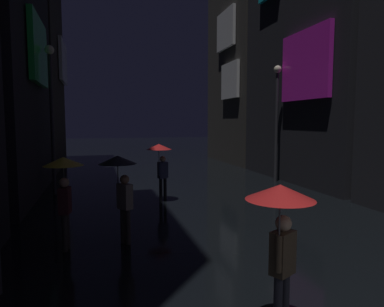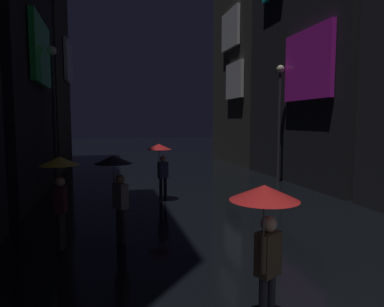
{
  "view_description": "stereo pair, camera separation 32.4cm",
  "coord_description": "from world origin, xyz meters",
  "px_view_note": "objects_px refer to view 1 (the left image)",
  "views": [
    {
      "loc": [
        -3.3,
        -1.54,
        2.93
      ],
      "look_at": [
        0.0,
        10.33,
        1.77
      ],
      "focal_mm": 32.0,
      "sensor_mm": 36.0,
      "label": 1
    },
    {
      "loc": [
        -2.99,
        -1.63,
        2.93
      ],
      "look_at": [
        0.0,
        10.33,
        1.77
      ],
      "focal_mm": 32.0,
      "sensor_mm": 36.0,
      "label": 2
    }
  ],
  "objects_px": {
    "pedestrian_near_crossing_red": "(160,156)",
    "streetlamp_left_far": "(51,103)",
    "pedestrian_midstreet_left_red": "(281,218)",
    "pedestrian_midstreet_centre_black": "(120,175)",
    "streetlamp_right_far": "(277,110)",
    "pedestrian_far_right_yellow": "(64,177)"
  },
  "relations": [
    {
      "from": "pedestrian_midstreet_left_red",
      "to": "pedestrian_near_crossing_red",
      "type": "bearing_deg",
      "value": 90.76
    },
    {
      "from": "pedestrian_midstreet_centre_black",
      "to": "streetlamp_right_far",
      "type": "height_order",
      "value": "streetlamp_right_far"
    },
    {
      "from": "pedestrian_near_crossing_red",
      "to": "streetlamp_left_far",
      "type": "height_order",
      "value": "streetlamp_left_far"
    },
    {
      "from": "pedestrian_midstreet_left_red",
      "to": "streetlamp_left_far",
      "type": "height_order",
      "value": "streetlamp_left_far"
    },
    {
      "from": "pedestrian_far_right_yellow",
      "to": "pedestrian_midstreet_left_red",
      "type": "xyz_separation_m",
      "value": [
        3.05,
        -4.28,
        0.0
      ]
    },
    {
      "from": "streetlamp_left_far",
      "to": "streetlamp_right_far",
      "type": "bearing_deg",
      "value": 0.99
    },
    {
      "from": "pedestrian_midstreet_centre_black",
      "to": "streetlamp_left_far",
      "type": "relative_size",
      "value": 0.36
    },
    {
      "from": "pedestrian_midstreet_centre_black",
      "to": "streetlamp_left_far",
      "type": "xyz_separation_m",
      "value": [
        -2.2,
        6.37,
        1.98
      ]
    },
    {
      "from": "pedestrian_far_right_yellow",
      "to": "pedestrian_midstreet_left_red",
      "type": "distance_m",
      "value": 5.26
    },
    {
      "from": "pedestrian_far_right_yellow",
      "to": "pedestrian_near_crossing_red",
      "type": "bearing_deg",
      "value": 53.59
    },
    {
      "from": "streetlamp_left_far",
      "to": "pedestrian_midstreet_left_red",
      "type": "bearing_deg",
      "value": -69.44
    },
    {
      "from": "pedestrian_midstreet_left_red",
      "to": "pedestrian_near_crossing_red",
      "type": "distance_m",
      "value": 8.27
    },
    {
      "from": "pedestrian_far_right_yellow",
      "to": "pedestrian_midstreet_centre_black",
      "type": "relative_size",
      "value": 1.0
    },
    {
      "from": "pedestrian_near_crossing_red",
      "to": "streetlamp_left_far",
      "type": "xyz_separation_m",
      "value": [
        -3.89,
        2.39,
        1.98
      ]
    },
    {
      "from": "pedestrian_near_crossing_red",
      "to": "streetlamp_right_far",
      "type": "relative_size",
      "value": 0.38
    },
    {
      "from": "streetlamp_right_far",
      "to": "pedestrian_midstreet_left_red",
      "type": "bearing_deg",
      "value": -119.0
    },
    {
      "from": "pedestrian_midstreet_centre_black",
      "to": "streetlamp_right_far",
      "type": "bearing_deg",
      "value": 39.99
    },
    {
      "from": "pedestrian_far_right_yellow",
      "to": "streetlamp_right_far",
      "type": "height_order",
      "value": "streetlamp_right_far"
    },
    {
      "from": "pedestrian_midstreet_centre_black",
      "to": "streetlamp_left_far",
      "type": "distance_m",
      "value": 7.02
    },
    {
      "from": "pedestrian_midstreet_centre_black",
      "to": "streetlamp_right_far",
      "type": "relative_size",
      "value": 0.38
    },
    {
      "from": "streetlamp_right_far",
      "to": "pedestrian_midstreet_centre_black",
      "type": "bearing_deg",
      "value": -140.01
    },
    {
      "from": "pedestrian_far_right_yellow",
      "to": "streetlamp_right_far",
      "type": "xyz_separation_m",
      "value": [
        9.05,
        6.55,
        1.8
      ]
    }
  ]
}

